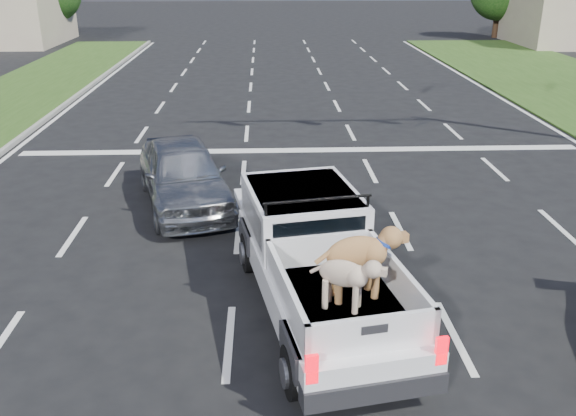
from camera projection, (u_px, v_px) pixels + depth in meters
name	position (u px, v px, depth m)	size (l,w,h in m)	color
ground	(343.00, 339.00, 9.40)	(160.00, 160.00, 0.00)	black
road_markings	(311.00, 190.00, 15.46)	(17.75, 60.00, 0.01)	silver
pickup_truck	(318.00, 259.00, 9.90)	(2.80, 5.50, 1.97)	black
silver_sedan	(183.00, 174.00, 14.26)	(1.82, 4.53, 1.54)	#A2A5A9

